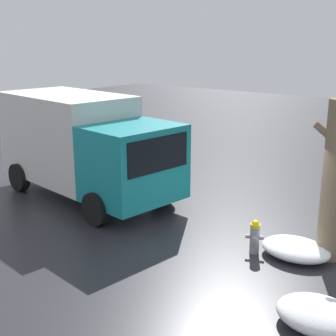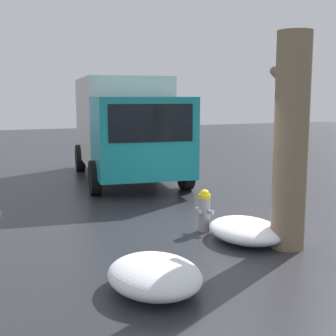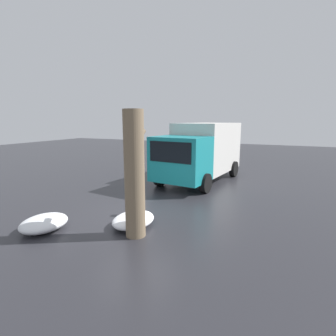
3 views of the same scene
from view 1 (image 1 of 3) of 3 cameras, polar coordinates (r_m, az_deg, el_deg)
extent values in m
plane|color=#28282D|center=(11.12, 10.43, -10.13)|extent=(60.00, 60.00, 0.00)
cylinder|color=gray|center=(10.99, 10.51, -8.64)|extent=(0.22, 0.22, 0.63)
cylinder|color=yellow|center=(10.85, 10.60, -6.92)|extent=(0.23, 0.23, 0.08)
sphere|color=yellow|center=(10.83, 10.61, -6.72)|extent=(0.18, 0.18, 0.18)
cylinder|color=gray|center=(10.81, 10.45, -8.61)|extent=(0.14, 0.14, 0.11)
cylinder|color=gray|center=(10.95, 11.36, -8.34)|extent=(0.13, 0.12, 0.09)
cylinder|color=gray|center=(10.97, 9.70, -8.21)|extent=(0.13, 0.12, 0.09)
cylinder|color=#7F6B51|center=(10.72, 19.71, -1.57)|extent=(0.57, 0.57, 3.57)
cylinder|color=#7F6B51|center=(10.56, 18.90, 3.86)|extent=(0.65, 0.16, 0.52)
cube|color=teal|center=(12.78, -4.26, 0.62)|extent=(2.29, 2.71, 2.07)
cube|color=black|center=(11.96, -1.15, 1.66)|extent=(0.29, 2.07, 0.91)
cube|color=silver|center=(15.18, -12.07, 3.83)|extent=(4.57, 3.00, 2.66)
cylinder|color=black|center=(13.95, -0.59, -2.50)|extent=(0.93, 0.39, 0.90)
cylinder|color=black|center=(12.44, -8.81, -4.96)|extent=(0.93, 0.39, 0.90)
cylinder|color=black|center=(17.02, -10.32, 0.58)|extent=(0.93, 0.39, 0.90)
cylinder|color=black|center=(15.81, -17.69, -1.07)|extent=(0.93, 0.39, 0.90)
ellipsoid|color=white|center=(8.73, 17.93, -16.70)|extent=(1.48, 1.21, 0.44)
ellipsoid|color=white|center=(11.06, 15.29, -9.49)|extent=(1.57, 1.20, 0.38)
camera|label=2|loc=(6.31, 65.68, -14.89)|focal=50.00mm
camera|label=3|loc=(13.99, 50.09, 3.86)|focal=28.00mm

